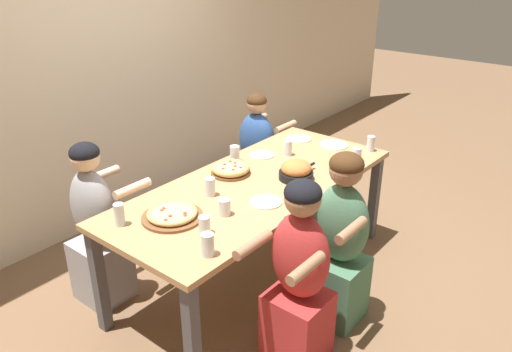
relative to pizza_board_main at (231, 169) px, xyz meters
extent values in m
plane|color=brown|center=(0.00, -0.23, -0.82)|extent=(18.00, 18.00, 0.00)
cube|color=beige|center=(0.00, 1.39, 0.78)|extent=(10.00, 0.06, 3.20)
cube|color=tan|center=(0.00, -0.23, -0.05)|extent=(2.24, 0.95, 0.04)
cube|color=#4C4C51|center=(-1.07, -0.65, -0.45)|extent=(0.07, 0.07, 0.75)
cube|color=#4C4C51|center=(1.06, -0.65, -0.45)|extent=(0.07, 0.07, 0.75)
cube|color=#4C4C51|center=(-1.07, 0.18, -0.45)|extent=(0.07, 0.07, 0.75)
cube|color=#4C4C51|center=(1.06, 0.18, -0.45)|extent=(0.07, 0.07, 0.75)
cylinder|color=brown|center=(0.00, 0.00, -0.03)|extent=(0.28, 0.28, 0.02)
torus|color=tan|center=(0.00, 0.00, 0.01)|extent=(0.28, 0.28, 0.04)
cylinder|color=#E5C675|center=(0.00, 0.00, 0.00)|extent=(0.22, 0.22, 0.04)
cylinder|color=#C6422D|center=(-0.04, -0.05, 0.02)|extent=(0.02, 0.02, 0.01)
cylinder|color=#C6422D|center=(0.06, 0.06, 0.02)|extent=(0.02, 0.02, 0.01)
cylinder|color=#C6422D|center=(0.02, -0.07, 0.02)|extent=(0.02, 0.02, 0.01)
cylinder|color=#C6422D|center=(0.02, -0.02, 0.02)|extent=(0.02, 0.02, 0.01)
cylinder|color=#C6422D|center=(0.06, 0.02, 0.02)|extent=(0.02, 0.02, 0.01)
cylinder|color=#C6422D|center=(0.00, 0.06, 0.02)|extent=(0.02, 0.02, 0.01)
cylinder|color=#C6422D|center=(-0.07, 0.01, 0.02)|extent=(0.02, 0.02, 0.01)
cylinder|color=brown|center=(-0.71, -0.15, -0.03)|extent=(0.37, 0.37, 0.02)
torus|color=tan|center=(-0.71, -0.15, 0.00)|extent=(0.31, 0.31, 0.03)
cylinder|color=#E5C675|center=(-0.71, -0.15, 0.00)|extent=(0.27, 0.27, 0.03)
cylinder|color=#C6422D|center=(-0.68, -0.23, 0.01)|extent=(0.02, 0.02, 0.01)
cylinder|color=#C6422D|center=(-0.76, -0.19, 0.01)|extent=(0.02, 0.02, 0.01)
cylinder|color=#C6422D|center=(-0.70, -0.25, 0.01)|extent=(0.02, 0.02, 0.01)
cylinder|color=#C6422D|center=(-0.72, -0.08, 0.01)|extent=(0.02, 0.02, 0.01)
cylinder|color=#C6422D|center=(-0.80, -0.20, 0.01)|extent=(0.02, 0.02, 0.01)
cylinder|color=#C6422D|center=(-0.74, -0.09, 0.01)|extent=(0.02, 0.02, 0.01)
cylinder|color=black|center=(0.22, -0.42, -0.01)|extent=(0.24, 0.24, 0.05)
cylinder|color=black|center=(0.40, -0.42, 0.01)|extent=(0.11, 0.02, 0.02)
ellipsoid|color=#C17038|center=(0.22, -0.42, 0.05)|extent=(0.22, 0.22, 0.12)
cylinder|color=white|center=(0.95, -0.29, -0.03)|extent=(0.23, 0.23, 0.01)
cube|color=#B7B7BC|center=(0.95, -0.29, -0.02)|extent=(0.11, 0.14, 0.01)
cylinder|color=white|center=(0.40, 0.04, -0.03)|extent=(0.19, 0.19, 0.01)
cube|color=#B7B7BC|center=(0.40, 0.04, -0.02)|extent=(0.08, 0.12, 0.01)
cylinder|color=white|center=(0.89, 0.01, -0.03)|extent=(0.21, 0.21, 0.01)
cube|color=#B7B7BC|center=(0.89, 0.01, -0.02)|extent=(0.15, 0.01, 0.01)
cylinder|color=white|center=(-0.20, -0.47, -0.03)|extent=(0.21, 0.21, 0.01)
cube|color=#B7B7BC|center=(-0.20, -0.47, -0.02)|extent=(0.13, 0.08, 0.01)
cylinder|color=silver|center=(0.78, -0.59, 0.02)|extent=(0.07, 0.07, 0.10)
cylinder|color=silver|center=(0.78, -0.59, -0.01)|extent=(0.06, 0.06, 0.06)
cylinder|color=silver|center=(-0.86, -0.60, 0.03)|extent=(0.07, 0.07, 0.13)
cylinder|color=black|center=(-0.86, -0.60, 0.01)|extent=(0.06, 0.06, 0.10)
cylinder|color=silver|center=(0.18, 0.12, 0.03)|extent=(0.07, 0.07, 0.13)
cylinder|color=black|center=(0.18, 0.12, 0.01)|extent=(0.07, 0.07, 0.08)
cylinder|color=silver|center=(0.54, -0.11, 0.03)|extent=(0.07, 0.07, 0.12)
cylinder|color=silver|center=(0.54, -0.11, 0.01)|extent=(0.06, 0.06, 0.08)
cylinder|color=silver|center=(-0.35, -0.12, 0.03)|extent=(0.07, 0.07, 0.12)
cylinder|color=black|center=(-0.35, -0.12, 0.00)|extent=(0.06, 0.06, 0.06)
cylinder|color=silver|center=(-0.72, -0.43, 0.02)|extent=(0.07, 0.07, 0.11)
cylinder|color=silver|center=(-0.72, -0.43, 0.01)|extent=(0.06, 0.06, 0.09)
cylinder|color=silver|center=(-0.48, -0.37, 0.02)|extent=(0.07, 0.07, 0.10)
cylinder|color=silver|center=(-0.48, -0.37, -0.01)|extent=(0.06, 0.06, 0.05)
cylinder|color=silver|center=(1.03, -0.58, 0.03)|extent=(0.06, 0.06, 0.12)
cylinder|color=silver|center=(1.03, -0.58, 0.01)|extent=(0.05, 0.05, 0.09)
cylinder|color=silver|center=(-0.96, 0.03, 0.03)|extent=(0.06, 0.06, 0.14)
cube|color=#B22D2D|center=(-0.47, -0.93, -0.60)|extent=(0.32, 0.34, 0.45)
ellipsoid|color=#B22D2D|center=(-0.47, -0.93, -0.11)|extent=(0.24, 0.36, 0.53)
sphere|color=#9E7051|center=(-0.47, -0.93, 0.25)|extent=(0.20, 0.20, 0.20)
ellipsoid|color=black|center=(-0.47, -0.93, 0.29)|extent=(0.20, 0.20, 0.14)
cylinder|color=#9E7051|center=(-0.68, -1.10, 0.00)|extent=(0.28, 0.06, 0.06)
cylinder|color=#9E7051|center=(-0.68, -0.76, 0.00)|extent=(0.28, 0.06, 0.06)
cube|color=#99999E|center=(-0.87, 0.46, -0.60)|extent=(0.32, 0.34, 0.45)
ellipsoid|color=#99999E|center=(-0.87, 0.46, -0.10)|extent=(0.24, 0.36, 0.54)
sphere|color=beige|center=(-0.87, 0.46, 0.25)|extent=(0.19, 0.19, 0.19)
ellipsoid|color=black|center=(-0.87, 0.46, 0.29)|extent=(0.19, 0.19, 0.13)
cylinder|color=beige|center=(-0.66, 0.63, 0.01)|extent=(0.28, 0.06, 0.06)
cylinder|color=beige|center=(-0.66, 0.29, 0.01)|extent=(0.28, 0.06, 0.06)
cube|color=#2D5193|center=(0.87, 0.46, -0.60)|extent=(0.32, 0.34, 0.45)
ellipsoid|color=#2D5193|center=(0.87, 0.46, -0.13)|extent=(0.24, 0.36, 0.49)
sphere|color=tan|center=(0.87, 0.46, 0.20)|extent=(0.18, 0.18, 0.18)
ellipsoid|color=#422814|center=(0.87, 0.46, 0.23)|extent=(0.18, 0.18, 0.12)
cylinder|color=tan|center=(1.08, 0.63, -0.03)|extent=(0.28, 0.06, 0.06)
cylinder|color=tan|center=(1.08, 0.29, -0.03)|extent=(0.28, 0.06, 0.06)
cube|color=#477556|center=(-0.02, -0.93, -0.60)|extent=(0.32, 0.34, 0.45)
ellipsoid|color=#477556|center=(-0.02, -0.93, -0.10)|extent=(0.24, 0.36, 0.54)
sphere|color=#9E7051|center=(-0.02, -0.93, 0.26)|extent=(0.21, 0.21, 0.21)
ellipsoid|color=#422814|center=(-0.02, -0.93, 0.30)|extent=(0.21, 0.21, 0.14)
cylinder|color=#9E7051|center=(-0.22, -1.10, 0.01)|extent=(0.28, 0.06, 0.06)
cylinder|color=#9E7051|center=(-0.22, -0.76, 0.01)|extent=(0.28, 0.06, 0.06)
camera|label=1|loc=(-2.45, -2.20, 1.47)|focal=35.00mm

